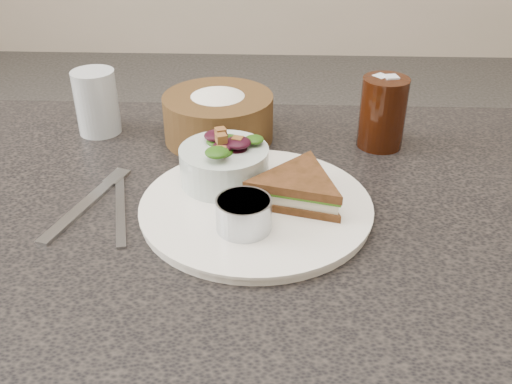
{
  "coord_description": "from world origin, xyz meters",
  "views": [
    {
      "loc": [
        0.06,
        -0.65,
        1.16
      ],
      "look_at": [
        0.03,
        -0.02,
        0.78
      ],
      "focal_mm": 40.0,
      "sensor_mm": 36.0,
      "label": 1
    }
  ],
  "objects": [
    {
      "name": "water_glass",
      "position": [
        -0.24,
        0.22,
        0.8
      ],
      "size": [
        0.07,
        0.07,
        0.11
      ],
      "primitive_type": "cylinder",
      "rotation": [
        0.0,
        0.0,
        -0.01
      ],
      "color": "#B4BCC2",
      "rests_on": "dining_table"
    },
    {
      "name": "bread_basket",
      "position": [
        -0.04,
        0.2,
        0.8
      ],
      "size": [
        0.19,
        0.19,
        0.1
      ],
      "primitive_type": null,
      "rotation": [
        0.0,
        0.0,
        0.1
      ],
      "color": "#4B3419",
      "rests_on": "dining_table"
    },
    {
      "name": "sandwich",
      "position": [
        0.09,
        -0.01,
        0.78
      ],
      "size": [
        0.18,
        0.18,
        0.04
      ],
      "primitive_type": null,
      "rotation": [
        0.0,
        0.0,
        -0.25
      ],
      "color": "#5B3219",
      "rests_on": "dinner_plate"
    },
    {
      "name": "fork",
      "position": [
        -0.2,
        -0.02,
        0.75
      ],
      "size": [
        0.07,
        0.17,
        0.0
      ],
      "primitive_type": "cube",
      "rotation": [
        0.0,
        0.0,
        -0.29
      ],
      "color": "#A7A8A9",
      "rests_on": "dining_table"
    },
    {
      "name": "dressing_ramekin",
      "position": [
        0.02,
        -0.08,
        0.78
      ],
      "size": [
        0.07,
        0.07,
        0.04
      ],
      "primitive_type": "cylinder",
      "rotation": [
        0.0,
        0.0,
        -0.08
      ],
      "color": "#A8AFB7",
      "rests_on": "dinner_plate"
    },
    {
      "name": "cola_glass",
      "position": [
        0.22,
        0.19,
        0.81
      ],
      "size": [
        0.08,
        0.08,
        0.12
      ],
      "primitive_type": null,
      "rotation": [
        0.0,
        0.0,
        -0.11
      ],
      "color": "black",
      "rests_on": "dining_table"
    },
    {
      "name": "salad_bowl",
      "position": [
        -0.01,
        0.04,
        0.8
      ],
      "size": [
        0.13,
        0.13,
        0.07
      ],
      "primitive_type": null,
      "rotation": [
        0.0,
        0.0,
        0.06
      ],
      "color": "#B4C3BD",
      "rests_on": "dinner_plate"
    },
    {
      "name": "orange_wedge",
      "position": [
        0.03,
        0.05,
        0.78
      ],
      "size": [
        0.08,
        0.08,
        0.03
      ],
      "primitive_type": "cone",
      "rotation": [
        0.0,
        0.0,
        0.82
      ],
      "color": "#FF7300",
      "rests_on": "dinner_plate"
    },
    {
      "name": "dinner_plate",
      "position": [
        0.03,
        -0.02,
        0.76
      ],
      "size": [
        0.3,
        0.3,
        0.01
      ],
      "primitive_type": "cylinder",
      "color": "white",
      "rests_on": "dining_table"
    },
    {
      "name": "knife",
      "position": [
        -0.15,
        -0.02,
        0.75
      ],
      "size": [
        0.06,
        0.18,
        0.0
      ],
      "primitive_type": "cube",
      "rotation": [
        0.0,
        0.0,
        0.25
      ],
      "color": "#919397",
      "rests_on": "dining_table"
    }
  ]
}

